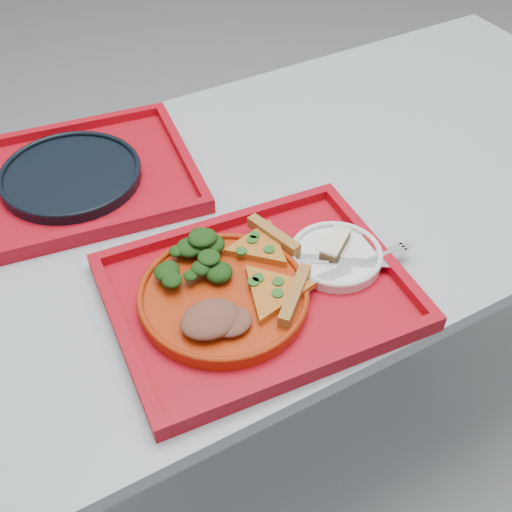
% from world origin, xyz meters
% --- Properties ---
extents(ground, '(10.00, 10.00, 0.00)m').
position_xyz_m(ground, '(0.00, 0.00, 0.00)').
color(ground, gray).
rests_on(ground, ground).
extents(table, '(1.60, 0.80, 0.75)m').
position_xyz_m(table, '(0.00, 0.00, 0.68)').
color(table, '#9AA4AD').
rests_on(table, ground).
extents(tray_main, '(0.48, 0.39, 0.01)m').
position_xyz_m(tray_main, '(-0.22, -0.21, 0.76)').
color(tray_main, '#AA0815').
rests_on(tray_main, table).
extents(tray_far, '(0.50, 0.41, 0.01)m').
position_xyz_m(tray_far, '(-0.38, 0.21, 0.76)').
color(tray_far, '#AA0815').
rests_on(tray_far, table).
extents(dinner_plate, '(0.26, 0.26, 0.02)m').
position_xyz_m(dinner_plate, '(-0.27, -0.20, 0.77)').
color(dinner_plate, '#A4290A').
rests_on(dinner_plate, tray_main).
extents(side_plate, '(0.15, 0.15, 0.01)m').
position_xyz_m(side_plate, '(-0.07, -0.21, 0.77)').
color(side_plate, white).
rests_on(side_plate, tray_main).
extents(navy_plate, '(0.26, 0.26, 0.02)m').
position_xyz_m(navy_plate, '(-0.38, 0.21, 0.77)').
color(navy_plate, black).
rests_on(navy_plate, tray_far).
extents(pizza_slice_a, '(0.17, 0.18, 0.02)m').
position_xyz_m(pizza_slice_a, '(-0.21, -0.24, 0.79)').
color(pizza_slice_a, orange).
rests_on(pizza_slice_a, dinner_plate).
extents(pizza_slice_b, '(0.14, 0.13, 0.02)m').
position_xyz_m(pizza_slice_b, '(-0.18, -0.14, 0.79)').
color(pizza_slice_b, orange).
rests_on(pizza_slice_b, dinner_plate).
extents(salad_heap, '(0.10, 0.09, 0.05)m').
position_xyz_m(salad_heap, '(-0.29, -0.13, 0.80)').
color(salad_heap, black).
rests_on(salad_heap, dinner_plate).
extents(meat_portion, '(0.09, 0.07, 0.03)m').
position_xyz_m(meat_portion, '(-0.32, -0.25, 0.79)').
color(meat_portion, brown).
rests_on(meat_portion, dinner_plate).
extents(dessert_bar, '(0.07, 0.06, 0.02)m').
position_xyz_m(dessert_bar, '(-0.07, -0.20, 0.79)').
color(dessert_bar, '#4F361A').
rests_on(dessert_bar, side_plate).
extents(knife, '(0.16, 0.12, 0.01)m').
position_xyz_m(knife, '(-0.08, -0.23, 0.78)').
color(knife, silver).
rests_on(knife, side_plate).
extents(fork, '(0.19, 0.03, 0.01)m').
position_xyz_m(fork, '(-0.06, -0.25, 0.78)').
color(fork, silver).
rests_on(fork, side_plate).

